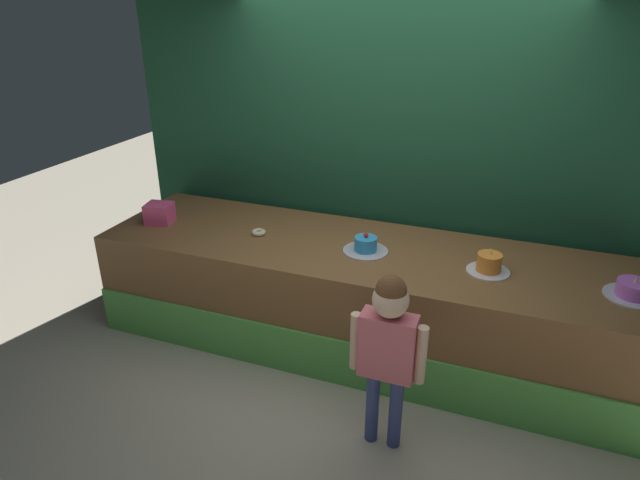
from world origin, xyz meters
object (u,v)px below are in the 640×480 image
Objects in this scene: child_figure at (388,340)px; cake_right at (633,290)px; cake_left at (366,246)px; donut at (259,232)px; pink_box at (160,213)px; cake_center at (489,264)px.

cake_right is (1.31, 0.88, 0.12)m from child_figure.
child_figure is at bearing -66.16° from cake_left.
pink_box is at bearing -175.60° from donut.
cake_right is (1.71, -0.04, -0.00)m from cake_left.
cake_left is (0.86, 0.00, 0.03)m from donut.
donut is at bearing 179.67° from cake_center.
pink_box is 0.71× the size of cake_center.
child_figure reaches higher than pink_box.
cake_right is at bearing -1.73° from cake_center.
donut is (-1.26, 0.92, 0.09)m from child_figure.
cake_center reaches higher than cake_right.
cake_left is (-0.41, 0.92, 0.12)m from child_figure.
cake_left is 0.99× the size of cake_right.
child_figure is 4.02× the size of cake_center.
donut is at bearing 4.40° from pink_box.
donut is (0.86, 0.07, -0.06)m from pink_box.
cake_left is 1.71m from cake_right.
cake_center is (1.71, -0.01, 0.04)m from donut.
cake_center is at bearing -0.83° from cake_left.
cake_right reaches higher than donut.
donut is at bearing 143.97° from child_figure.
donut is 0.34× the size of cake_left.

